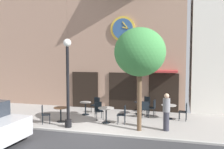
{
  "coord_description": "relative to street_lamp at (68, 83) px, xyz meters",
  "views": [
    {
      "loc": [
        3.43,
        -9.56,
        3.28
      ],
      "look_at": [
        0.14,
        2.58,
        2.37
      ],
      "focal_mm": 39.18,
      "sensor_mm": 36.0,
      "label": 1
    }
  ],
  "objects": [
    {
      "name": "ground_plane",
      "position": [
        1.47,
        -0.7,
        -2.11
      ],
      "size": [
        26.31,
        10.32,
        0.13
      ],
      "color": "gray"
    },
    {
      "name": "clock_building",
      "position": [
        1.61,
        5.9,
        2.79
      ],
      "size": [
        7.47,
        4.29,
        9.41
      ],
      "color": "#9E7A66",
      "rests_on": "ground_plane"
    },
    {
      "name": "neighbor_building_left",
      "position": [
        -5.27,
        5.99,
        4.27
      ],
      "size": [
        6.26,
        3.06,
        12.7
      ],
      "color": "#9E7A66",
      "rests_on": "ground_plane"
    },
    {
      "name": "street_lamp",
      "position": [
        0.0,
        0.0,
        0.0
      ],
      "size": [
        0.36,
        0.36,
        4.1
      ],
      "color": "black",
      "rests_on": "ground_plane"
    },
    {
      "name": "street_tree",
      "position": [
        3.28,
        0.35,
        1.38
      ],
      "size": [
        2.25,
        2.03,
        4.56
      ],
      "color": "brown",
      "rests_on": "ground_plane"
    },
    {
      "name": "cafe_table_center_right",
      "position": [
        -0.78,
        0.77,
        -1.56
      ],
      "size": [
        0.71,
        0.71,
        0.74
      ],
      "color": "black",
      "rests_on": "ground_plane"
    },
    {
      "name": "cafe_table_center",
      "position": [
        -0.13,
        2.51,
        -1.6
      ],
      "size": [
        0.63,
        0.63,
        0.73
      ],
      "color": "black",
      "rests_on": "ground_plane"
    },
    {
      "name": "cafe_table_center_left",
      "position": [
        1.49,
        1.19,
        -1.52
      ],
      "size": [
        0.79,
        0.79,
        0.76
      ],
      "color": "black",
      "rests_on": "ground_plane"
    },
    {
      "name": "cafe_table_leftmost",
      "position": [
        2.81,
        3.38,
        -1.6
      ],
      "size": [
        0.61,
        0.61,
        0.73
      ],
      "color": "black",
      "rests_on": "ground_plane"
    },
    {
      "name": "cafe_table_near_curb",
      "position": [
        4.47,
        2.77,
        -1.53
      ],
      "size": [
        0.77,
        0.77,
        0.75
      ],
      "color": "black",
      "rests_on": "ground_plane"
    },
    {
      "name": "cafe_chair_corner",
      "position": [
        3.22,
        2.69,
        -1.55
      ],
      "size": [
        0.52,
        0.52,
        0.9
      ],
      "color": "black",
      "rests_on": "ground_plane"
    },
    {
      "name": "cafe_chair_facing_street",
      "position": [
        0.9,
        1.78,
        -1.55
      ],
      "size": [
        0.55,
        0.55,
        0.9
      ],
      "color": "black",
      "rests_on": "ground_plane"
    },
    {
      "name": "cafe_chair_under_awning",
      "position": [
        3.58,
        3.24,
        -1.55
      ],
      "size": [
        0.45,
        0.45,
        0.9
      ],
      "color": "black",
      "rests_on": "ground_plane"
    },
    {
      "name": "cafe_chair_right_end",
      "position": [
        0.28,
        3.19,
        -1.55
      ],
      "size": [
        0.5,
        0.5,
        0.9
      ],
      "color": "black",
      "rests_on": "ground_plane"
    },
    {
      "name": "cafe_chair_outer",
      "position": [
        5.26,
        2.66,
        -1.55
      ],
      "size": [
        0.44,
        0.44,
        0.9
      ],
      "color": "black",
      "rests_on": "ground_plane"
    },
    {
      "name": "cafe_chair_facing_wall",
      "position": [
        3.11,
        4.14,
        -1.55
      ],
      "size": [
        0.52,
        0.52,
        0.9
      ],
      "color": "black",
      "rests_on": "ground_plane"
    },
    {
      "name": "cafe_chair_by_entrance",
      "position": [
        2.34,
        1.23,
        -1.55
      ],
      "size": [
        0.43,
        0.43,
        0.9
      ],
      "color": "black",
      "rests_on": "ground_plane"
    },
    {
      "name": "cafe_chair_near_lamp",
      "position": [
        -1.41,
        0.27,
        -1.55
      ],
      "size": [
        0.54,
        0.54,
        0.9
      ],
      "color": "black",
      "rests_on": "ground_plane"
    },
    {
      "name": "pedestrian_grey",
      "position": [
        4.44,
        0.65,
        -1.22
      ],
      "size": [
        0.36,
        0.36,
        1.67
      ],
      "color": "#2D2D38",
      "rests_on": "ground_plane"
    }
  ]
}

